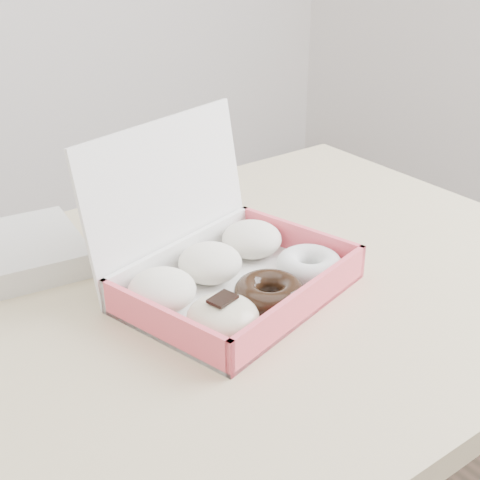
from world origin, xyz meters
TOP-DOWN VIEW (x-y plane):
  - table at (0.00, 0.00)m, footprint 1.20×0.80m
  - donut_box at (0.03, -0.00)m, footprint 0.37×0.34m

SIDE VIEW (x-z plane):
  - table at x=0.00m, z-range 0.30..1.05m
  - donut_box at x=0.03m, z-range 0.67..0.90m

